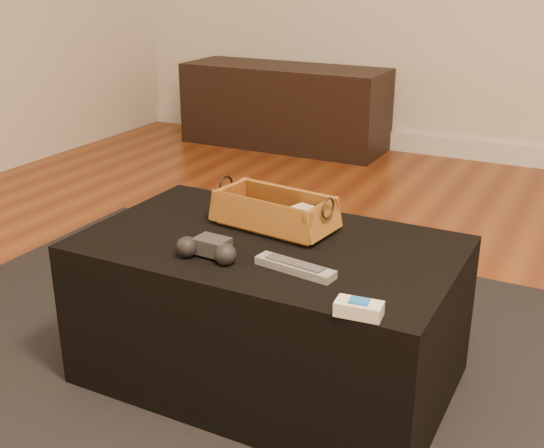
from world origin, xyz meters
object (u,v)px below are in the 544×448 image
at_px(wicker_basket, 275,213).
at_px(cream_gadget, 359,308).
at_px(media_cabinet, 284,106).
at_px(tv_remote, 267,220).
at_px(silver_remote, 295,267).
at_px(ottoman, 269,311).
at_px(game_controller, 208,249).

xyz_separation_m(wicker_basket, cream_gadget, (0.39, -0.38, -0.02)).
relative_size(media_cabinet, cream_gadget, 12.59).
distance_m(tv_remote, wicker_basket, 0.03).
relative_size(wicker_basket, cream_gadget, 3.50).
distance_m(media_cabinet, silver_remote, 2.88).
bearing_deg(ottoman, wicker_basket, 109.09).
bearing_deg(silver_remote, cream_gadget, -32.50).
height_order(media_cabinet, silver_remote, media_cabinet).
xyz_separation_m(ottoman, tv_remote, (-0.05, 0.09, 0.23)).
bearing_deg(tv_remote, silver_remote, -48.09).
xyz_separation_m(tv_remote, wicker_basket, (0.02, 0.01, 0.02)).
distance_m(wicker_basket, cream_gadget, 0.55).
xyz_separation_m(media_cabinet, silver_remote, (1.30, -2.56, 0.18)).
xyz_separation_m(ottoman, cream_gadget, (0.36, -0.28, 0.23)).
relative_size(wicker_basket, game_controller, 2.17).
relative_size(media_cabinet, wicker_basket, 3.60).
bearing_deg(wicker_basket, cream_gadget, -43.72).
relative_size(wicker_basket, silver_remote, 1.70).
bearing_deg(silver_remote, ottoman, 136.22).
bearing_deg(game_controller, wicker_basket, 80.38).
relative_size(tv_remote, game_controller, 1.08).
distance_m(game_controller, silver_remote, 0.23).
height_order(media_cabinet, game_controller, media_cabinet).
bearing_deg(cream_gadget, silver_remote, 147.50).
xyz_separation_m(media_cabinet, game_controller, (1.08, -2.60, 0.20)).
bearing_deg(wicker_basket, game_controller, -99.62).
relative_size(tv_remote, wicker_basket, 0.50).
distance_m(media_cabinet, ottoman, 2.69).
relative_size(ottoman, silver_remote, 4.67).
distance_m(wicker_basket, silver_remote, 0.30).
distance_m(silver_remote, cream_gadget, 0.26).
height_order(game_controller, silver_remote, game_controller).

